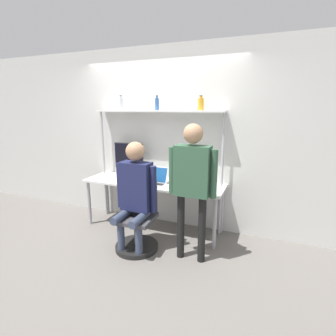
{
  "coord_description": "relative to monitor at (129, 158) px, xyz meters",
  "views": [
    {
      "loc": [
        1.61,
        -3.06,
        1.82
      ],
      "look_at": [
        0.42,
        -0.12,
        1.08
      ],
      "focal_mm": 28.0,
      "sensor_mm": 36.0,
      "label": 1
    }
  ],
  "objects": [
    {
      "name": "ground_plane",
      "position": [
        0.48,
        -0.46,
        -1.04
      ],
      "size": [
        12.0,
        12.0,
        0.0
      ],
      "primitive_type": "plane",
      "color": "slate"
    },
    {
      "name": "wall_back",
      "position": [
        0.48,
        0.19,
        0.31
      ],
      "size": [
        8.0,
        0.06,
        2.7
      ],
      "color": "silver",
      "rests_on": "ground_plane"
    },
    {
      "name": "desk",
      "position": [
        0.48,
        -0.14,
        -0.38
      ],
      "size": [
        2.11,
        0.6,
        0.73
      ],
      "color": "silver",
      "rests_on": "ground_plane"
    },
    {
      "name": "shelf_unit",
      "position": [
        0.48,
        0.04,
        0.47
      ],
      "size": [
        2.01,
        0.22,
        1.78
      ],
      "color": "white",
      "rests_on": "ground_plane"
    },
    {
      "name": "monitor",
      "position": [
        0.0,
        0.0,
        0.0
      ],
      "size": [
        0.5,
        0.19,
        0.54
      ],
      "color": "#333338",
      "rests_on": "desk"
    },
    {
      "name": "laptop",
      "position": [
        0.55,
        -0.16,
        -0.24
      ],
      "size": [
        0.34,
        0.25,
        0.24
      ],
      "color": "silver",
      "rests_on": "desk"
    },
    {
      "name": "cell_phone",
      "position": [
        0.84,
        -0.2,
        -0.3
      ],
      "size": [
        0.07,
        0.15,
        0.01
      ],
      "color": "#264C8C",
      "rests_on": "desk"
    },
    {
      "name": "office_chair",
      "position": [
        0.54,
        -0.74,
        -0.76
      ],
      "size": [
        0.56,
        0.56,
        0.9
      ],
      "color": "black",
      "rests_on": "ground_plane"
    },
    {
      "name": "person_seated",
      "position": [
        0.54,
        -0.78,
        -0.2
      ],
      "size": [
        0.56,
        0.48,
        1.42
      ],
      "color": "#38425B",
      "rests_on": "ground_plane"
    },
    {
      "name": "person_standing",
      "position": [
        1.26,
        -0.74,
        0.01
      ],
      "size": [
        0.57,
        0.22,
        1.65
      ],
      "color": "black",
      "rests_on": "ground_plane"
    },
    {
      "name": "bottle_clear",
      "position": [
        -0.13,
        0.04,
        0.83
      ],
      "size": [
        0.07,
        0.07,
        0.22
      ],
      "color": "silver",
      "rests_on": "shelf_unit"
    },
    {
      "name": "bottle_blue",
      "position": [
        0.48,
        0.04,
        0.83
      ],
      "size": [
        0.06,
        0.06,
        0.21
      ],
      "color": "#335999",
      "rests_on": "shelf_unit"
    },
    {
      "name": "bottle_amber",
      "position": [
        1.13,
        0.04,
        0.82
      ],
      "size": [
        0.08,
        0.08,
        0.2
      ],
      "color": "gold",
      "rests_on": "shelf_unit"
    }
  ]
}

